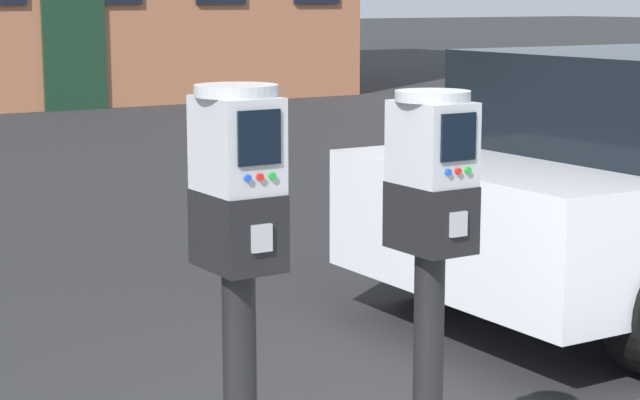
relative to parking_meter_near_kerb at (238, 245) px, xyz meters
The scene contains 2 objects.
parking_meter_near_kerb is the anchor object (origin of this frame).
parking_meter_twin_adjacent 0.63m from the parking_meter_near_kerb, ahead, with size 0.22×0.25×1.30m.
Camera 1 is at (-1.98, -2.76, 1.70)m, focal length 64.38 mm.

